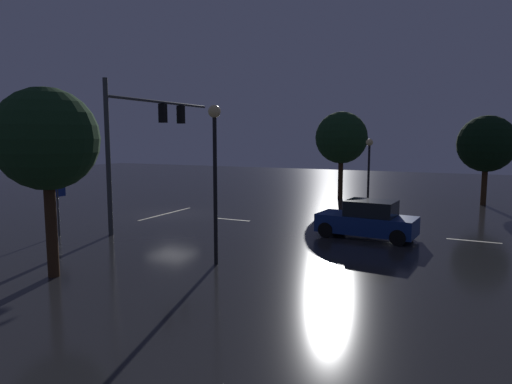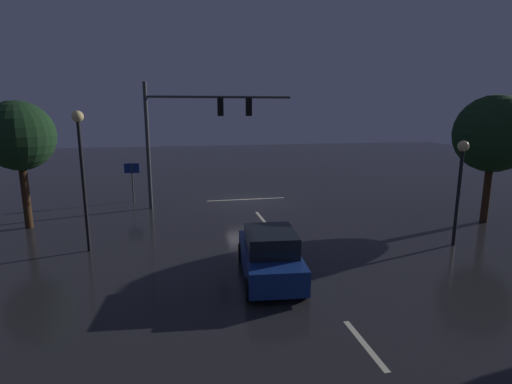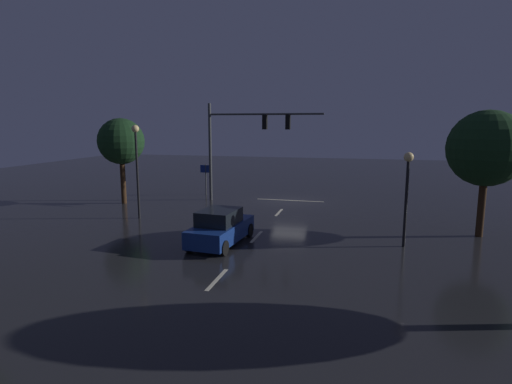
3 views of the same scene
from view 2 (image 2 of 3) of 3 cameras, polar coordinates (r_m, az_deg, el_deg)
name	(u,v)px [view 2 (image 2 of 3)]	position (r m, az deg, el deg)	size (l,w,h in m)	color
ground_plane	(247,201)	(25.10, -1.26, -1.26)	(80.00, 80.00, 0.00)	#232326
traffic_signal_assembly	(194,122)	(23.31, -8.85, 9.81)	(8.39, 0.47, 7.13)	#383A3D
lane_dash_far	(261,217)	(21.29, 0.67, -3.61)	(2.20, 0.16, 0.01)	beige
lane_dash_mid	(293,257)	(15.76, 5.36, -9.24)	(2.20, 0.16, 0.01)	beige
lane_dash_near	(365,344)	(10.76, 15.26, -20.25)	(2.20, 0.16, 0.01)	beige
stop_bar	(246,199)	(25.47, -1.42, -1.05)	(5.00, 0.16, 0.01)	beige
car_approaching	(270,255)	(13.66, 1.99, -9.00)	(2.25, 4.49, 1.70)	navy
street_lamp_left_kerb	(461,172)	(18.32, 27.21, 2.60)	(0.44, 0.44, 4.40)	black
street_lamp_right_kerb	(81,156)	(16.88, -23.72, 4.72)	(0.44, 0.44, 5.59)	black
route_sign	(132,174)	(25.71, -17.29, 2.53)	(0.90, 0.09, 2.45)	#383A3D
tree_left_near	(494,134)	(22.86, 30.84, 7.11)	(3.76, 3.76, 6.35)	#382314
tree_right_far	(19,136)	(21.66, -30.80, 6.84)	(3.23, 3.23, 6.06)	#382314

